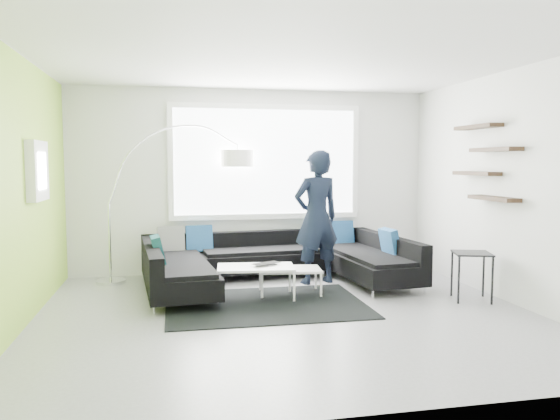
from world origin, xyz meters
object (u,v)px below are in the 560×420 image
at_px(side_table, 471,276).
at_px(sectional_sofa, 277,262).
at_px(arc_lamp, 109,204).
at_px(coffee_table, 273,280).
at_px(person, 316,217).
at_px(laptop, 269,265).

bearing_deg(side_table, sectional_sofa, 150.76).
bearing_deg(arc_lamp, coffee_table, -30.50).
relative_size(side_table, person, 0.32).
distance_m(coffee_table, side_table, 2.45).
bearing_deg(person, side_table, 127.42).
xyz_separation_m(sectional_sofa, side_table, (2.20, -1.23, -0.04)).
distance_m(sectional_sofa, arc_lamp, 2.47).
bearing_deg(arc_lamp, laptop, -32.62).
height_order(coffee_table, person, person).
xyz_separation_m(arc_lamp, laptop, (2.02, -1.25, -0.70)).
relative_size(coffee_table, arc_lamp, 0.55).
height_order(sectional_sofa, laptop, sectional_sofa).
relative_size(person, laptop, 4.18).
distance_m(arc_lamp, laptop, 2.48).
xyz_separation_m(arc_lamp, side_table, (4.44, -1.88, -0.82)).
xyz_separation_m(arc_lamp, person, (2.83, -0.57, -0.19)).
xyz_separation_m(coffee_table, laptop, (-0.07, -0.06, 0.22)).
bearing_deg(arc_lamp, sectional_sofa, -17.12).
relative_size(sectional_sofa, side_table, 6.17).
distance_m(coffee_table, laptop, 0.23).
xyz_separation_m(side_table, laptop, (-2.42, 0.63, 0.12)).
distance_m(side_table, person, 2.18).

